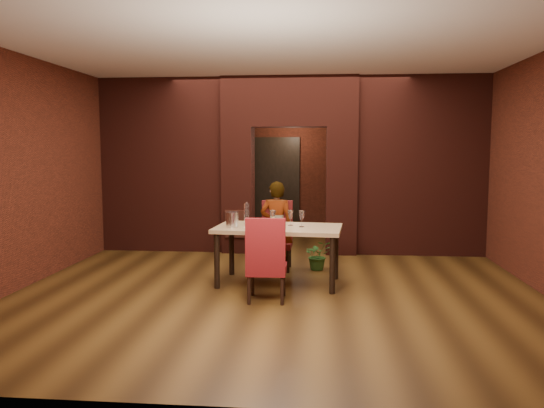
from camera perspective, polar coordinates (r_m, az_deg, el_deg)
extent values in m
plane|color=#492F12|center=(7.97, 0.99, -7.91)|extent=(8.00, 8.00, 0.00)
cube|color=silver|center=(7.84, 1.04, 15.43)|extent=(7.00, 8.00, 0.04)
cube|color=maroon|center=(11.73, 2.46, 4.46)|extent=(7.00, 0.04, 3.20)
cube|color=maroon|center=(3.77, -3.49, 1.19)|extent=(7.00, 0.04, 3.20)
cube|color=maroon|center=(8.73, -22.61, 3.47)|extent=(0.04, 8.00, 3.20)
cube|color=maroon|center=(8.25, 26.07, 3.20)|extent=(0.04, 8.00, 3.20)
cube|color=maroon|center=(9.86, -3.64, 1.54)|extent=(0.55, 0.55, 2.30)
cube|color=maroon|center=(9.75, 7.46, 1.45)|extent=(0.55, 0.55, 2.30)
cube|color=maroon|center=(9.76, 1.91, 10.90)|extent=(2.45, 0.55, 0.90)
cube|color=maroon|center=(10.15, -11.58, 4.10)|extent=(2.28, 0.35, 3.20)
cube|color=maroon|center=(9.88, 15.73, 3.95)|extent=(2.28, 0.35, 3.20)
cube|color=#A4462F|center=(9.64, -3.89, -2.16)|extent=(0.40, 0.03, 0.50)
cube|color=black|center=(11.72, 0.48, 1.77)|extent=(0.90, 0.08, 2.10)
cube|color=black|center=(11.68, 0.47, 1.75)|extent=(1.02, 0.04, 2.22)
cube|color=tan|center=(7.54, 0.69, -5.52)|extent=(1.83, 1.13, 0.82)
cube|color=maroon|center=(8.37, 0.44, -3.45)|extent=(0.50, 0.50, 1.08)
cube|color=maroon|center=(6.70, -0.56, -5.88)|extent=(0.50, 0.50, 1.07)
imported|color=silver|center=(8.25, 0.49, -2.43)|extent=(0.54, 0.38, 1.41)
cube|color=white|center=(7.37, -1.77, -2.53)|extent=(0.34, 0.32, 0.00)
cylinder|color=silver|center=(7.42, -4.31, -1.67)|extent=(0.17, 0.17, 0.21)
cylinder|color=white|center=(7.69, -2.75, -0.98)|extent=(0.08, 0.08, 0.32)
imported|color=#2A5921|center=(8.45, 4.98, -5.49)|extent=(0.51, 0.47, 0.47)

